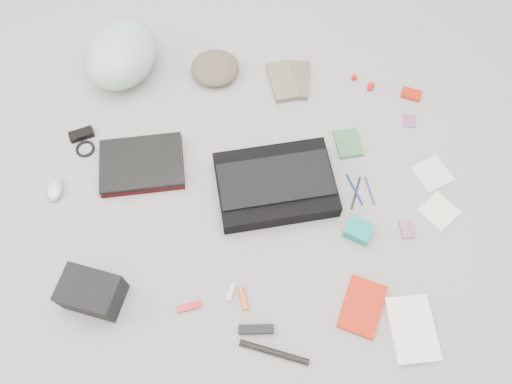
{
  "coord_description": "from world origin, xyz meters",
  "views": [
    {
      "loc": [
        0.03,
        -0.82,
        1.75
      ],
      "look_at": [
        0.0,
        0.0,
        0.05
      ],
      "focal_mm": 35.0,
      "sensor_mm": 36.0,
      "label": 1
    }
  ],
  "objects_px": {
    "laptop": "(141,163)",
    "camera_bag": "(92,292)",
    "book_red": "(362,307)",
    "messenger_bag": "(275,185)",
    "bike_helmet": "(121,55)",
    "accordion_wallet": "(358,231)"
  },
  "relations": [
    {
      "from": "book_red",
      "to": "bike_helmet",
      "type": "bearing_deg",
      "value": 153.12
    },
    {
      "from": "camera_bag",
      "to": "messenger_bag",
      "type": "bearing_deg",
      "value": 49.22
    },
    {
      "from": "messenger_bag",
      "to": "accordion_wallet",
      "type": "relative_size",
      "value": 4.68
    },
    {
      "from": "laptop",
      "to": "bike_helmet",
      "type": "distance_m",
      "value": 0.5
    },
    {
      "from": "bike_helmet",
      "to": "camera_bag",
      "type": "relative_size",
      "value": 1.8
    },
    {
      "from": "bike_helmet",
      "to": "accordion_wallet",
      "type": "xyz_separation_m",
      "value": [
        0.98,
        -0.72,
        -0.08
      ]
    },
    {
      "from": "messenger_bag",
      "to": "bike_helmet",
      "type": "relative_size",
      "value": 1.26
    },
    {
      "from": "camera_bag",
      "to": "book_red",
      "type": "height_order",
      "value": "camera_bag"
    },
    {
      "from": "laptop",
      "to": "accordion_wallet",
      "type": "xyz_separation_m",
      "value": [
        0.84,
        -0.25,
        -0.01
      ]
    },
    {
      "from": "laptop",
      "to": "bike_helmet",
      "type": "xyz_separation_m",
      "value": [
        -0.14,
        0.48,
        0.07
      ]
    },
    {
      "from": "messenger_bag",
      "to": "bike_helmet",
      "type": "bearing_deg",
      "value": 128.46
    },
    {
      "from": "accordion_wallet",
      "to": "camera_bag",
      "type": "bearing_deg",
      "value": -139.07
    },
    {
      "from": "bike_helmet",
      "to": "messenger_bag",
      "type": "bearing_deg",
      "value": -23.43
    },
    {
      "from": "camera_bag",
      "to": "accordion_wallet",
      "type": "xyz_separation_m",
      "value": [
        0.93,
        0.28,
        -0.04
      ]
    },
    {
      "from": "messenger_bag",
      "to": "accordion_wallet",
      "type": "height_order",
      "value": "messenger_bag"
    },
    {
      "from": "messenger_bag",
      "to": "laptop",
      "type": "distance_m",
      "value": 0.54
    },
    {
      "from": "messenger_bag",
      "to": "laptop",
      "type": "xyz_separation_m",
      "value": [
        -0.53,
        0.08,
        -0.0
      ]
    },
    {
      "from": "book_red",
      "to": "camera_bag",
      "type": "bearing_deg",
      "value": -161.16
    },
    {
      "from": "messenger_bag",
      "to": "laptop",
      "type": "height_order",
      "value": "messenger_bag"
    },
    {
      "from": "bike_helmet",
      "to": "book_red",
      "type": "distance_m",
      "value": 1.41
    },
    {
      "from": "laptop",
      "to": "camera_bag",
      "type": "distance_m",
      "value": 0.54
    },
    {
      "from": "camera_bag",
      "to": "book_red",
      "type": "xyz_separation_m",
      "value": [
        0.94,
        0.0,
        -0.05
      ]
    }
  ]
}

